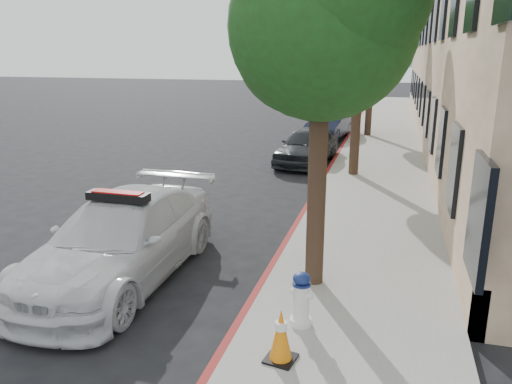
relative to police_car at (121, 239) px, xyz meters
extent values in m
plane|color=black|center=(0.44, 2.42, -0.72)|extent=(120.00, 120.00, 0.00)
cube|color=gray|center=(4.04, 12.42, -0.65)|extent=(3.20, 50.00, 0.15)
cube|color=maroon|center=(2.50, 12.42, -0.65)|extent=(0.12, 50.00, 0.15)
cylinder|color=black|center=(3.34, 0.42, 1.08)|extent=(0.30, 0.30, 3.30)
sphere|color=#1B3D13|center=(3.34, 0.42, 3.53)|extent=(2.80, 2.80, 2.80)
sphere|color=#1B3D13|center=(2.99, 0.72, 3.23)|extent=(2.10, 2.10, 2.10)
cylinder|color=black|center=(3.34, 8.42, 1.02)|extent=(0.30, 0.30, 3.19)
sphere|color=#1B3D13|center=(3.34, 8.42, 3.42)|extent=(2.60, 2.60, 2.60)
sphere|color=#1B3D13|center=(3.74, 8.12, 3.82)|extent=(2.08, 2.08, 2.08)
sphere|color=#1B3D13|center=(2.99, 8.72, 3.12)|extent=(1.95, 1.95, 1.95)
cylinder|color=black|center=(3.34, 16.42, 1.13)|extent=(0.30, 0.30, 3.41)
sphere|color=#1B3D13|center=(3.34, 16.42, 3.64)|extent=(3.00, 3.00, 3.00)
sphere|color=#1B3D13|center=(3.74, 16.12, 4.04)|extent=(2.40, 2.40, 2.40)
sphere|color=#1B3D13|center=(2.99, 16.72, 3.34)|extent=(2.25, 2.25, 2.25)
imported|color=silver|center=(0.00, 0.00, 0.00)|extent=(2.05, 4.98, 1.44)
cube|color=black|center=(0.00, 0.00, 0.78)|extent=(1.10, 0.29, 0.14)
cube|color=#A50A07|center=(0.00, 0.00, 0.84)|extent=(0.90, 0.23, 0.06)
imported|color=black|center=(1.55, 10.15, -0.07)|extent=(2.04, 4.03, 1.31)
imported|color=#151B34|center=(1.64, 15.67, -0.06)|extent=(1.87, 4.15, 1.32)
cylinder|color=white|center=(3.38, -1.00, -0.53)|extent=(0.31, 0.31, 0.10)
cylinder|color=white|center=(3.38, -1.00, -0.21)|extent=(0.23, 0.23, 0.53)
ellipsoid|color=navy|center=(3.38, -1.00, 0.14)|extent=(0.25, 0.25, 0.17)
cylinder|color=white|center=(3.38, -1.00, -0.09)|extent=(0.34, 0.17, 0.10)
cylinder|color=white|center=(3.38, -1.00, -0.09)|extent=(0.14, 0.19, 0.10)
cube|color=black|center=(3.29, -1.91, -0.56)|extent=(0.43, 0.43, 0.03)
cone|color=orange|center=(3.29, -1.91, -0.21)|extent=(0.28, 0.28, 0.67)
cylinder|color=white|center=(3.29, -1.91, -0.10)|extent=(0.15, 0.15, 0.10)
camera|label=1|loc=(4.44, -7.26, 3.16)|focal=35.00mm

